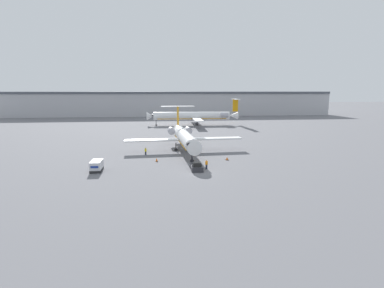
# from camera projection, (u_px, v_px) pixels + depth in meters

# --- Properties ---
(ground_plane) EXTENTS (600.00, 600.00, 0.00)m
(ground_plane) POSITION_uv_depth(u_px,v_px,m) (198.00, 172.00, 51.56)
(ground_plane) COLOR slate
(terminal_building) EXTENTS (180.00, 16.80, 13.24)m
(terminal_building) POSITION_uv_depth(u_px,v_px,m) (170.00, 104.00, 167.78)
(terminal_building) COLOR #B2B2B7
(terminal_building) RESTS_ON ground
(airplane_main) EXTENTS (27.23, 27.91, 9.73)m
(airplane_main) POSITION_uv_depth(u_px,v_px,m) (184.00, 137.00, 68.92)
(airplane_main) COLOR white
(airplane_main) RESTS_ON ground
(pushback_tug) EXTENTS (1.95, 3.68, 1.61)m
(pushback_tug) POSITION_uv_depth(u_px,v_px,m) (197.00, 167.00, 52.37)
(pushback_tug) COLOR #2D2D33
(pushback_tug) RESTS_ON ground
(luggage_cart) EXTENTS (1.80, 3.54, 1.82)m
(luggage_cart) POSITION_uv_depth(u_px,v_px,m) (97.00, 166.00, 51.85)
(luggage_cart) COLOR #232326
(luggage_cart) RESTS_ON ground
(worker_near_tug) EXTENTS (0.40, 0.24, 1.73)m
(worker_near_tug) POSITION_uv_depth(u_px,v_px,m) (207.00, 164.00, 53.04)
(worker_near_tug) COLOR #232838
(worker_near_tug) RESTS_ON ground
(worker_by_wing) EXTENTS (0.40, 0.24, 1.66)m
(worker_by_wing) POSITION_uv_depth(u_px,v_px,m) (146.00, 151.00, 64.66)
(worker_by_wing) COLOR #232838
(worker_by_wing) RESTS_ON ground
(traffic_cone_left) EXTENTS (0.58, 0.58, 0.68)m
(traffic_cone_left) POSITION_uv_depth(u_px,v_px,m) (157.00, 160.00, 58.96)
(traffic_cone_left) COLOR black
(traffic_cone_left) RESTS_ON ground
(traffic_cone_right) EXTENTS (0.70, 0.70, 0.60)m
(traffic_cone_right) POSITION_uv_depth(u_px,v_px,m) (227.00, 159.00, 60.23)
(traffic_cone_right) COLOR black
(traffic_cone_right) RESTS_ON ground
(airplane_parked_far_left) EXTENTS (37.04, 31.41, 10.45)m
(airplane_parked_far_left) POSITION_uv_depth(u_px,v_px,m) (194.00, 116.00, 121.11)
(airplane_parked_far_left) COLOR white
(airplane_parked_far_left) RESTS_ON ground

